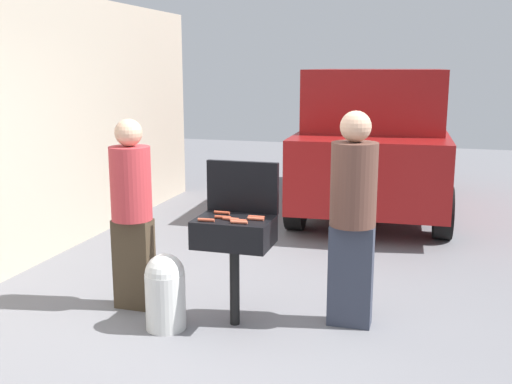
{
  "coord_description": "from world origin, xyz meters",
  "views": [
    {
      "loc": [
        1.44,
        -4.18,
        2.05
      ],
      "look_at": [
        0.01,
        0.68,
        1.0
      ],
      "focal_mm": 42.27,
      "sensor_mm": 36.0,
      "label": 1
    }
  ],
  "objects_px": {
    "hot_dog_2": "(223,217)",
    "hot_dog_3": "(239,222)",
    "hot_dog_5": "(238,221)",
    "person_left": "(132,208)",
    "hot_dog_1": "(256,219)",
    "propane_tank": "(165,290)",
    "parked_minivan": "(376,139)",
    "hot_dog_0": "(222,213)",
    "person_right": "(353,212)",
    "bbq_grill": "(234,236)",
    "hot_dog_6": "(257,217)",
    "hot_dog_4": "(231,219)",
    "hot_dog_7": "(206,220)"
  },
  "relations": [
    {
      "from": "bbq_grill",
      "to": "parked_minivan",
      "type": "relative_size",
      "value": 0.2
    },
    {
      "from": "hot_dog_4",
      "to": "hot_dog_5",
      "type": "height_order",
      "value": "same"
    },
    {
      "from": "hot_dog_7",
      "to": "person_right",
      "type": "height_order",
      "value": "person_right"
    },
    {
      "from": "hot_dog_0",
      "to": "hot_dog_5",
      "type": "height_order",
      "value": "same"
    },
    {
      "from": "hot_dog_1",
      "to": "hot_dog_4",
      "type": "relative_size",
      "value": 1.0
    },
    {
      "from": "hot_dog_3",
      "to": "hot_dog_4",
      "type": "height_order",
      "value": "same"
    },
    {
      "from": "hot_dog_5",
      "to": "hot_dog_7",
      "type": "relative_size",
      "value": 1.0
    },
    {
      "from": "hot_dog_3",
      "to": "hot_dog_6",
      "type": "relative_size",
      "value": 1.0
    },
    {
      "from": "hot_dog_2",
      "to": "hot_dog_0",
      "type": "bearing_deg",
      "value": 112.13
    },
    {
      "from": "bbq_grill",
      "to": "hot_dog_5",
      "type": "bearing_deg",
      "value": -57.17
    },
    {
      "from": "bbq_grill",
      "to": "hot_dog_1",
      "type": "distance_m",
      "value": 0.24
    },
    {
      "from": "hot_dog_2",
      "to": "hot_dog_3",
      "type": "xyz_separation_m",
      "value": [
        0.17,
        -0.11,
        0.0
      ]
    },
    {
      "from": "person_right",
      "to": "propane_tank",
      "type": "bearing_deg",
      "value": 9.13
    },
    {
      "from": "hot_dog_3",
      "to": "parked_minivan",
      "type": "xyz_separation_m",
      "value": [
        0.58,
        4.66,
        0.13
      ]
    },
    {
      "from": "person_left",
      "to": "parked_minivan",
      "type": "distance_m",
      "value": 4.7
    },
    {
      "from": "hot_dog_1",
      "to": "parked_minivan",
      "type": "distance_m",
      "value": 4.55
    },
    {
      "from": "hot_dog_0",
      "to": "hot_dog_7",
      "type": "height_order",
      "value": "same"
    },
    {
      "from": "hot_dog_3",
      "to": "person_left",
      "type": "xyz_separation_m",
      "value": [
        -1.03,
        0.24,
        -0.01
      ]
    },
    {
      "from": "hot_dog_1",
      "to": "hot_dog_0",
      "type": "bearing_deg",
      "value": 160.11
    },
    {
      "from": "hot_dog_7",
      "to": "propane_tank",
      "type": "bearing_deg",
      "value": -166.79
    },
    {
      "from": "hot_dog_4",
      "to": "propane_tank",
      "type": "xyz_separation_m",
      "value": [
        -0.5,
        -0.16,
        -0.58
      ]
    },
    {
      "from": "hot_dog_0",
      "to": "hot_dog_4",
      "type": "distance_m",
      "value": 0.22
    },
    {
      "from": "bbq_grill",
      "to": "hot_dog_6",
      "type": "distance_m",
      "value": 0.23
    },
    {
      "from": "person_left",
      "to": "hot_dog_7",
      "type": "bearing_deg",
      "value": -26.31
    },
    {
      "from": "hot_dog_2",
      "to": "hot_dog_7",
      "type": "relative_size",
      "value": 1.0
    },
    {
      "from": "hot_dog_1",
      "to": "hot_dog_2",
      "type": "distance_m",
      "value": 0.26
    },
    {
      "from": "hot_dog_2",
      "to": "hot_dog_3",
      "type": "distance_m",
      "value": 0.2
    },
    {
      "from": "hot_dog_5",
      "to": "person_left",
      "type": "xyz_separation_m",
      "value": [
        -1.01,
        0.2,
        -0.01
      ]
    },
    {
      "from": "hot_dog_2",
      "to": "parked_minivan",
      "type": "distance_m",
      "value": 4.62
    },
    {
      "from": "person_left",
      "to": "parked_minivan",
      "type": "bearing_deg",
      "value": 61.84
    },
    {
      "from": "hot_dog_0",
      "to": "hot_dog_5",
      "type": "bearing_deg",
      "value": -45.03
    },
    {
      "from": "hot_dog_5",
      "to": "hot_dog_6",
      "type": "distance_m",
      "value": 0.18
    },
    {
      "from": "propane_tank",
      "to": "person_right",
      "type": "xyz_separation_m",
      "value": [
        1.4,
        0.5,
        0.62
      ]
    },
    {
      "from": "hot_dog_7",
      "to": "person_left",
      "type": "distance_m",
      "value": 0.81
    },
    {
      "from": "hot_dog_6",
      "to": "hot_dog_7",
      "type": "xyz_separation_m",
      "value": [
        -0.35,
        -0.19,
        0.0
      ]
    },
    {
      "from": "hot_dog_2",
      "to": "hot_dog_4",
      "type": "height_order",
      "value": "same"
    },
    {
      "from": "hot_dog_2",
      "to": "hot_dog_5",
      "type": "relative_size",
      "value": 1.0
    },
    {
      "from": "parked_minivan",
      "to": "hot_dog_1",
      "type": "bearing_deg",
      "value": 81.27
    },
    {
      "from": "hot_dog_3",
      "to": "propane_tank",
      "type": "relative_size",
      "value": 0.21
    },
    {
      "from": "hot_dog_1",
      "to": "hot_dog_2",
      "type": "bearing_deg",
      "value": -174.17
    },
    {
      "from": "hot_dog_1",
      "to": "hot_dog_6",
      "type": "xyz_separation_m",
      "value": [
        -0.01,
        0.05,
        0.0
      ]
    },
    {
      "from": "hot_dog_2",
      "to": "hot_dog_7",
      "type": "distance_m",
      "value": 0.15
    },
    {
      "from": "hot_dog_4",
      "to": "parked_minivan",
      "type": "height_order",
      "value": "parked_minivan"
    },
    {
      "from": "hot_dog_3",
      "to": "hot_dog_2",
      "type": "bearing_deg",
      "value": 147.48
    },
    {
      "from": "hot_dog_4",
      "to": "hot_dog_6",
      "type": "bearing_deg",
      "value": 32.41
    },
    {
      "from": "hot_dog_1",
      "to": "propane_tank",
      "type": "distance_m",
      "value": 0.92
    },
    {
      "from": "hot_dog_7",
      "to": "hot_dog_6",
      "type": "bearing_deg",
      "value": 29.09
    },
    {
      "from": "bbq_grill",
      "to": "person_left",
      "type": "distance_m",
      "value": 0.96
    },
    {
      "from": "bbq_grill",
      "to": "hot_dog_6",
      "type": "xyz_separation_m",
      "value": [
        0.17,
        0.04,
        0.15
      ]
    },
    {
      "from": "hot_dog_5",
      "to": "person_left",
      "type": "height_order",
      "value": "person_left"
    }
  ]
}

